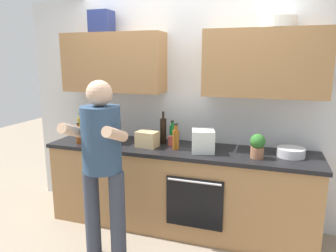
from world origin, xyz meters
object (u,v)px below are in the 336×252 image
Objects in this scene: mixing_bowl at (291,152)px; potted_herb at (257,145)px; person_standing at (102,158)px; grocery_bag_bread at (147,139)px; bottle_soda at (172,133)px; cup_ceramic at (171,141)px; knife_block at (115,133)px; bottle_vinegar at (78,135)px; bottle_oil at (81,128)px; bottle_syrup at (176,138)px; bottle_soy at (163,130)px; bottle_water at (97,135)px; bottle_juice at (101,137)px; grocery_bag_produce at (203,141)px.

potted_herb is (-0.31, -0.15, 0.08)m from mixing_bowl.
person_standing is 7.47× the size of grocery_bag_bread.
person_standing is at bearing -152.78° from mixing_bowl.
bottle_soda is 1.13× the size of grocery_bag_bread.
knife_block is at bearing -170.69° from cup_ceramic.
bottle_vinegar is at bearing -170.87° from grocery_bag_bread.
bottle_syrup is at bearing -3.17° from bottle_oil.
cup_ceramic is at bearing -31.56° from bottle_soy.
bottle_oil is 1.18× the size of mixing_bowl.
bottle_water is 0.85m from cup_ceramic.
mixing_bowl is 1.19× the size of grocery_bag_bread.
bottle_juice is 0.77× the size of bottle_oil.
bottle_vinegar reaches higher than grocery_bag_bread.
bottle_vinegar is at bearing -158.19° from knife_block.
bottle_vinegar is at bearing -158.85° from bottle_soda.
bottle_water is at bearing 179.15° from grocery_bag_bread.
bottle_juice reaches higher than mixing_bowl.
bottle_juice reaches higher than cup_ceramic.
person_standing is at bearing -56.13° from bottle_water.
cup_ceramic is at bearing 179.43° from mixing_bowl.
bottle_vinegar is (0.10, -0.19, -0.03)m from bottle_oil.
cup_ceramic is at bearing 65.83° from person_standing.
potted_herb is at bearing -2.22° from knife_block.
bottle_syrup is 0.29m from grocery_bag_produce.
grocery_bag_produce is (0.49, -0.20, -0.03)m from bottle_soy.
bottle_soda is 1.16× the size of bottle_water.
grocery_bag_bread is at bearing -128.76° from bottle_soda.
bottle_juice is 1.02× the size of bottle_vinegar.
potted_herb is (0.90, -0.16, 0.07)m from cup_ceramic.
bottle_soy is 1.33m from mixing_bowl.
potted_herb reaches higher than mixing_bowl.
cup_ceramic is 0.40m from grocery_bag_produce.
bottle_syrup reaches higher than cup_ceramic.
potted_herb is 1.06× the size of grocery_bag_bread.
bottle_syrup is 1.28× the size of bottle_water.
grocery_bag_produce is at bearing -18.66° from cup_ceramic.
bottle_syrup is at bearing 178.57° from grocery_bag_produce.
grocery_bag_bread is at bearing -3.38° from knife_block.
cup_ceramic is (0.84, 0.12, -0.03)m from bottle_water.
potted_herb is (1.75, -0.04, 0.04)m from bottle_water.
grocery_bag_bread reaches higher than cup_ceramic.
cup_ceramic is at bearing 2.88° from bottle_oil.
bottle_soda is at bearing 31.30° from bottle_soy.
bottle_oil is 1.32× the size of bottle_vinegar.
bottle_soda reaches higher than mixing_bowl.
bottle_soy is 0.93m from bottle_vinegar.
bottle_syrup is 0.71m from knife_block.
grocery_bag_produce is at bearing 5.81° from bottle_juice.
person_standing is at bearing -101.59° from grocery_bag_bread.
bottle_soda is at bearing 27.80° from bottle_juice.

